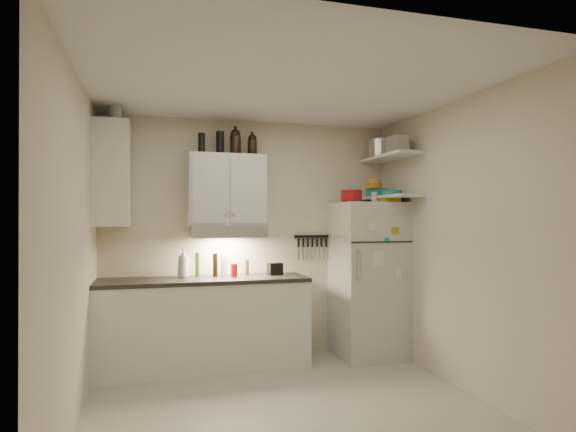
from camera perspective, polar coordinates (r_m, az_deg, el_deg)
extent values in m
cube|color=#B8B4AA|center=(4.17, 0.10, -21.89)|extent=(3.20, 3.00, 0.02)
cube|color=silver|center=(4.03, 0.10, 15.34)|extent=(3.20, 3.00, 0.02)
cube|color=beige|center=(5.35, -4.38, -2.71)|extent=(3.20, 0.02, 2.60)
cube|color=beige|center=(3.77, -24.17, -3.68)|extent=(0.02, 3.00, 2.60)
cube|color=beige|center=(4.60, 19.80, -3.08)|extent=(0.02, 3.00, 2.60)
cube|color=white|center=(5.07, -9.91, -12.65)|extent=(2.10, 0.60, 0.88)
cube|color=#292623|center=(4.99, -9.90, -7.48)|extent=(2.10, 0.62, 0.04)
cube|color=white|center=(5.13, -7.27, 3.06)|extent=(0.80, 0.33, 0.75)
cube|color=white|center=(4.96, -20.15, 4.64)|extent=(0.33, 0.55, 1.00)
cube|color=silver|center=(5.06, -7.16, -1.83)|extent=(0.76, 0.46, 0.12)
cube|color=silver|center=(5.45, 9.48, -7.41)|extent=(0.70, 0.68, 1.70)
cube|color=white|center=(5.42, 12.00, 6.86)|extent=(0.30, 0.95, 0.03)
cube|color=white|center=(5.39, 12.01, 2.21)|extent=(0.30, 0.95, 0.03)
cube|color=black|center=(5.51, 2.83, -2.43)|extent=(0.42, 0.02, 0.03)
cylinder|color=maroon|center=(5.27, 7.52, 2.34)|extent=(0.24, 0.24, 0.13)
cube|color=#B2A516|center=(5.33, 11.83, 2.01)|extent=(0.21, 0.25, 0.08)
cylinder|color=silver|center=(5.38, 10.21, 2.18)|extent=(0.08, 0.08, 0.11)
cylinder|color=silver|center=(5.66, 10.93, 7.78)|extent=(0.33, 0.33, 0.21)
cube|color=#AAAAAD|center=(5.44, 12.27, 7.96)|extent=(0.23, 0.22, 0.18)
cube|color=#AAAAAD|center=(5.17, 12.88, 8.30)|extent=(0.19, 0.19, 0.16)
cylinder|color=teal|center=(5.58, 10.41, 2.74)|extent=(0.23, 0.23, 0.09)
cylinder|color=#BC7811|center=(5.53, 10.12, 3.52)|extent=(0.18, 0.18, 0.05)
cylinder|color=orange|center=(5.54, 10.12, 4.04)|extent=(0.14, 0.14, 0.05)
cylinder|color=teal|center=(5.32, 12.18, 2.70)|extent=(0.28, 0.28, 0.05)
cylinder|color=black|center=(5.17, -8.05, 8.57)|extent=(0.11, 0.11, 0.24)
cylinder|color=black|center=(5.09, -10.21, 8.50)|extent=(0.09, 0.09, 0.21)
cylinder|color=silver|center=(5.03, -19.80, 11.25)|extent=(0.14, 0.14, 0.16)
imported|color=white|center=(5.03, -12.30, -5.23)|extent=(0.16, 0.17, 0.34)
cylinder|color=brown|center=(5.19, -4.94, -6.06)|extent=(0.07, 0.07, 0.17)
cylinder|color=#395715|center=(5.11, -10.68, -5.68)|extent=(0.06, 0.06, 0.25)
cylinder|color=black|center=(5.06, -8.61, -5.76)|extent=(0.06, 0.06, 0.25)
cylinder|color=silver|center=(5.10, -7.61, -5.94)|extent=(0.09, 0.09, 0.21)
cylinder|color=maroon|center=(5.03, -6.40, -6.41)|extent=(0.09, 0.09, 0.14)
cube|color=black|center=(5.19, -1.56, -6.29)|extent=(0.16, 0.13, 0.13)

